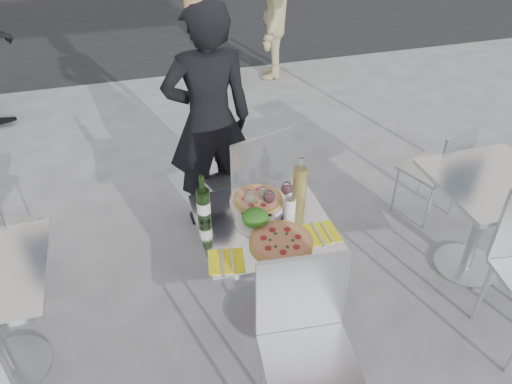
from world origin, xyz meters
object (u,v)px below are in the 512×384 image
object	(u,v)px
wineglass_red_b	(287,189)
napkin_left	(226,261)
side_table_right	(485,206)
pizza_far	(258,200)
chair_near	(306,336)
pizza_near	(281,242)
carafe	(300,183)
sugar_shaker	(290,204)
woman_diner	(209,121)
wineglass_white_a	(250,197)
napkin_right	(321,233)
pedestrian_b	(270,12)
wineglass_red_a	(269,198)
wine_bottle	(203,203)
chair_far	(252,181)
side_chair_rfar	(441,166)
wineglass_white_b	(263,194)
salad_plate	(255,219)
main_table	(263,250)

from	to	relation	value
wineglass_red_b	napkin_left	distance (m)	0.58
side_table_right	pizza_far	distance (m)	1.51
chair_near	pizza_near	size ratio (longest dim) A/B	2.85
carafe	sugar_shaker	bearing A→B (deg)	-133.75
wineglass_red_b	carafe	bearing A→B (deg)	14.34
woman_diner	pizza_far	size ratio (longest dim) A/B	5.22
side_table_right	woman_diner	bearing A→B (deg)	146.65
wineglass_white_a	napkin_right	size ratio (longest dim) A/B	0.79
pizza_near	wineglass_white_a	distance (m)	0.32
pedestrian_b	napkin_right	world-z (taller)	pedestrian_b
wineglass_white_a	wineglass_red_a	bearing A→B (deg)	-16.57
wine_bottle	wineglass_white_a	world-z (taller)	wine_bottle
pedestrian_b	napkin_left	world-z (taller)	pedestrian_b
pedestrian_b	wineglass_white_a	bearing A→B (deg)	-2.05
wineglass_white_a	wine_bottle	bearing A→B (deg)	177.62
wineglass_red_a	chair_far	bearing A→B (deg)	83.84
side_chair_rfar	wineglass_white_b	bearing A→B (deg)	-3.39
pedestrian_b	woman_diner	bearing A→B (deg)	-8.85
pizza_near	wineglass_red_b	bearing A→B (deg)	66.69
woman_diner	wine_bottle	distance (m)	0.96
carafe	chair_near	bearing A→B (deg)	-107.04
pedestrian_b	salad_plate	bearing A→B (deg)	-1.50
carafe	wineglass_red_b	bearing A→B (deg)	-165.66
pedestrian_b	carafe	distance (m)	3.63
pizza_far	pizza_near	bearing A→B (deg)	-87.38
salad_plate	napkin_left	size ratio (longest dim) A/B	1.06
chair_near	wineglass_red_b	xyz separation A→B (m)	(0.16, 0.78, 0.29)
woman_diner	sugar_shaker	bearing A→B (deg)	105.06
chair_far	wineglass_red_a	world-z (taller)	chair_far
pedestrian_b	napkin_left	size ratio (longest dim) A/B	7.65
pizza_far	wineglass_white_a	distance (m)	0.15
chair_far	pizza_far	distance (m)	0.48
wineglass_white_a	wineglass_red_b	size ratio (longest dim) A/B	1.00
carafe	sugar_shaker	xyz separation A→B (m)	(-0.09, -0.09, -0.06)
side_table_right	salad_plate	bearing A→B (deg)	-179.89
wineglass_red_a	main_table	bearing A→B (deg)	-126.82
main_table	pizza_near	bearing A→B (deg)	-78.92
wineglass_red_b	wineglass_red_a	bearing A→B (deg)	-158.10
pizza_near	side_table_right	bearing A→B (deg)	7.60
wineglass_white_b	sugar_shaker	bearing A→B (deg)	-24.30
wineglass_red_a	carafe	bearing A→B (deg)	18.86
chair_far	carafe	xyz separation A→B (m)	(0.15, -0.48, 0.28)
side_table_right	pizza_far	world-z (taller)	pizza_far
pizza_near	sugar_shaker	world-z (taller)	sugar_shaker
pizza_far	carafe	distance (m)	0.26
pedestrian_b	wineglass_white_a	xyz separation A→B (m)	(-1.23, -3.55, 0.07)
pizza_far	wine_bottle	size ratio (longest dim) A/B	1.11
woman_diner	pizza_near	xyz separation A→B (m)	(0.12, -1.24, -0.10)
chair_far	napkin_left	xyz separation A→B (m)	(-0.38, -0.87, 0.16)
pizza_near	pizza_far	size ratio (longest dim) A/B	1.03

